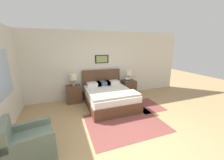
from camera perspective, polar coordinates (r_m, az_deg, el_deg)
name	(u,v)px	position (r m, az deg, el deg)	size (l,w,h in m)	color
ground_plane	(133,145)	(3.28, 8.83, -25.09)	(16.00, 16.00, 0.00)	tan
wall_back	(96,65)	(5.52, -6.70, 6.20)	(7.66, 0.09, 2.60)	silver
area_rug_main	(125,123)	(3.96, 5.44, -17.22)	(2.05, 1.63, 0.01)	brown
area_rug_bedside	(147,105)	(5.09, 14.29, -10.13)	(0.87, 1.13, 0.01)	brown
bed	(109,96)	(4.88, -1.26, -6.87)	(1.55, 1.92, 1.12)	brown
armchair	(29,144)	(3.20, -31.29, -21.83)	(0.91, 0.82, 0.83)	slate
nightstand_near_window	(74,94)	(5.31, -15.56, -5.63)	(0.53, 0.50, 0.62)	brown
nightstand_by_door	(129,88)	(5.91, 6.96, -3.13)	(0.53, 0.50, 0.62)	brown
table_lamp_near_window	(73,77)	(5.15, -15.87, 1.03)	(0.26, 0.26, 0.46)	gray
table_lamp_by_door	(129,73)	(5.76, 6.98, 2.86)	(0.26, 0.26, 0.46)	gray
book_thick_bottom	(127,81)	(5.73, 6.21, -0.32)	(0.21, 0.22, 0.03)	beige
book_hardcover_middle	(127,80)	(5.72, 6.22, -0.06)	(0.25, 0.28, 0.03)	#335693
book_novel_upper	(127,79)	(5.72, 6.23, 0.26)	(0.22, 0.29, 0.04)	#232328
book_slim_near_top	(127,79)	(5.71, 6.24, 0.60)	(0.23, 0.24, 0.03)	silver
book_paperback_top	(127,78)	(5.70, 6.24, 0.88)	(0.23, 0.24, 0.03)	silver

